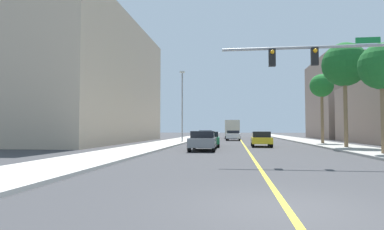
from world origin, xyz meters
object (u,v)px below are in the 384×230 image
car_gray (203,141)px  car_blue (206,135)px  palm_near (383,68)px  palm_mid (345,65)px  palm_far (322,87)px  car_yellow (261,139)px  car_green (210,139)px  traffic_signal_mast (348,70)px  car_white (233,135)px  delivery_truck (232,129)px  street_lamp (182,103)px

car_gray → car_blue: (-1.41, 18.89, -0.00)m
palm_near → palm_mid: bearing=88.9°
palm_far → car_blue: (-12.99, 7.94, -5.36)m
palm_mid → car_yellow: bearing=162.2°
palm_far → car_green: (-11.50, -5.41, -5.39)m
palm_mid → palm_far: bearing=89.8°
traffic_signal_mast → palm_mid: 13.11m
palm_far → car_gray: (-11.58, -10.96, -5.36)m
car_white → car_blue: (-3.70, -2.79, 0.01)m
palm_far → delivery_truck: bearing=114.4°
delivery_truck → traffic_signal_mast: bearing=-83.7°
street_lamp → car_gray: 13.65m
car_white → car_green: 16.29m
palm_near → palm_mid: 7.32m
street_lamp → palm_near: size_ratio=1.22×
traffic_signal_mast → street_lamp: street_lamp is taller
palm_mid → car_blue: 20.84m
palm_near → traffic_signal_mast: bearing=-126.7°
palm_near → car_gray: palm_near is taller
street_lamp → car_white: street_lamp is taller
car_blue → car_green: bearing=95.6°
palm_far → car_blue: 16.14m
street_lamp → car_blue: (2.22, 6.34, -3.95)m
palm_mid → car_green: palm_mid is taller
palm_far → car_gray: palm_far is taller
palm_far → car_blue: size_ratio=1.78×
car_yellow → car_green: size_ratio=0.84×
car_white → delivery_truck: bearing=93.8°
palm_near → delivery_truck: (-9.38, 35.36, -3.73)m
palm_far → car_gray: bearing=-136.6°
traffic_signal_mast → palm_far: 19.85m
palm_far → car_yellow: (-6.75, -4.98, -5.41)m
car_green → delivery_truck: bearing=82.9°
palm_far → car_white: (-9.29, 10.73, -5.37)m
palm_near → delivery_truck: 36.77m
street_lamp → car_blue: bearing=70.7°
car_green → car_gray: 5.55m
delivery_truck → car_blue: bearing=-106.3°
palm_far → car_green: palm_far is taller
car_yellow → delivery_truck: size_ratio=0.46×
car_green → car_gray: (-0.08, -5.55, 0.03)m
car_white → car_gray: car_gray is taller
car_green → car_yellow: bearing=2.3°
palm_far → palm_mid: bearing=-90.2°
delivery_truck → car_yellow: bearing=-85.5°
car_yellow → delivery_truck: (-2.81, 26.06, 0.95)m
palm_near → car_white: (-9.12, 25.00, -4.65)m
palm_mid → car_yellow: 9.45m
palm_far → car_yellow: 9.98m
palm_near → car_gray: bearing=163.8°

